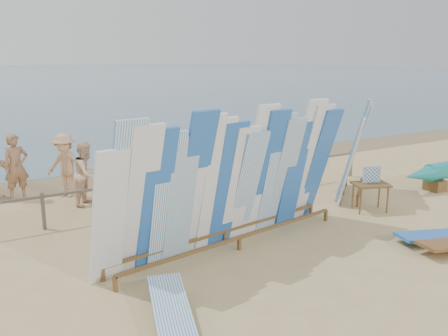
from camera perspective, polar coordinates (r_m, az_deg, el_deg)
ground at (r=10.87m, az=3.81°, el=-8.31°), size 160.00×160.00×0.00m
wet_sand_strip at (r=17.01m, az=-10.08°, el=-0.53°), size 40.00×2.60×0.01m
fence at (r=13.12m, az=-3.60°, el=-1.60°), size 12.08×0.08×0.90m
main_surfboard_rack at (r=9.91m, az=1.02°, el=-1.96°), size 6.22×1.81×3.07m
side_surfboard_rack at (r=14.18m, az=15.33°, el=1.84°), size 2.37×2.17×2.89m
vendor_table at (r=13.09m, az=17.16°, el=-3.27°), size 1.08×0.93×1.21m
beach_chair_left at (r=14.00m, az=-7.89°, el=-2.33°), size 0.64×0.65×0.89m
beach_chair_right at (r=14.56m, az=-3.70°, el=-1.66°), size 0.59×0.61×0.87m
stroller at (r=15.39m, az=6.07°, el=-0.27°), size 0.68×0.85×1.03m
beachgoer_1 at (r=14.66m, az=-23.72°, el=0.13°), size 0.74×0.49×1.89m
beachgoer_2 at (r=13.50m, az=-16.21°, el=-0.62°), size 0.88×0.91×1.75m
beachgoer_10 at (r=18.48m, az=9.49°, el=3.23°), size 1.06×0.74×1.67m
beachgoer_3 at (r=14.42m, az=-18.57°, el=0.32°), size 1.14×1.25×1.87m
beachgoer_8 at (r=17.05m, az=5.05°, el=2.89°), size 0.93×0.47×1.88m
beachgoer_7 at (r=16.12m, az=2.65°, el=2.18°), size 0.73×0.52×1.80m
beachgoer_4 at (r=13.37m, az=-11.73°, el=-0.90°), size 0.89×0.96×1.57m
beachgoer_5 at (r=17.62m, az=-2.45°, el=2.70°), size 1.44×0.49×1.54m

